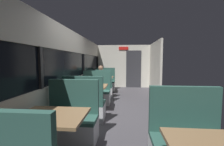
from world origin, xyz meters
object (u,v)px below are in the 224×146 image
object	(u,v)px
seated_passenger	(101,83)
coffee_cup_primary	(98,84)
bench_mid_window_facing_entry	(96,94)
bench_far_window_facing_end	(100,89)
dining_table_near_window	(52,122)
dining_table_mid_window	(91,89)
dining_table_far_window	(103,79)
bench_mid_window_facing_end	(85,107)
bench_far_window_facing_entry	(105,83)
bench_near_window_facing_entry	(71,123)

from	to	relation	value
seated_passenger	coffee_cup_primary	world-z (taller)	seated_passenger
bench_mid_window_facing_entry	bench_far_window_facing_end	world-z (taller)	same
dining_table_near_window	dining_table_mid_window	xyz separation A→B (m)	(0.00, 2.34, 0.00)
coffee_cup_primary	dining_table_near_window	bearing A→B (deg)	-95.16
dining_table_near_window	dining_table_far_window	bearing A→B (deg)	90.00
bench_mid_window_facing_end	bench_far_window_facing_entry	xyz separation A→B (m)	(0.00, 3.73, 0.00)
bench_near_window_facing_entry	bench_far_window_facing_end	xyz separation A→B (m)	(0.00, 3.27, 0.00)
dining_table_mid_window	bench_far_window_facing_end	distance (m)	1.67
dining_table_near_window	seated_passenger	distance (m)	4.04
dining_table_near_window	bench_mid_window_facing_entry	xyz separation A→B (m)	(0.00, 3.03, -0.31)
dining_table_far_window	bench_far_window_facing_entry	size ratio (longest dim) A/B	0.82
dining_table_near_window	coffee_cup_primary	bearing A→B (deg)	84.84
bench_mid_window_facing_end	coffee_cup_primary	distance (m)	0.82
dining_table_near_window	bench_far_window_facing_entry	world-z (taller)	bench_far_window_facing_entry
dining_table_near_window	coffee_cup_primary	xyz separation A→B (m)	(0.21, 2.29, 0.15)
dining_table_mid_window	bench_mid_window_facing_end	world-z (taller)	bench_mid_window_facing_end
coffee_cup_primary	bench_far_window_facing_end	bearing A→B (deg)	96.98
dining_table_mid_window	bench_far_window_facing_entry	distance (m)	3.05
coffee_cup_primary	bench_mid_window_facing_entry	bearing A→B (deg)	105.42
dining_table_near_window	seated_passenger	size ratio (longest dim) A/B	0.71
dining_table_near_window	bench_near_window_facing_entry	size ratio (longest dim) A/B	0.82
dining_table_far_window	bench_mid_window_facing_entry	bearing A→B (deg)	-90.00
seated_passenger	dining_table_near_window	bearing A→B (deg)	-90.00
bench_near_window_facing_entry	bench_far_window_facing_end	world-z (taller)	same
dining_table_mid_window	dining_table_far_window	xyz separation A→B (m)	(0.00, 2.34, 0.00)
dining_table_near_window	dining_table_far_window	world-z (taller)	same
dining_table_far_window	coffee_cup_primary	world-z (taller)	coffee_cup_primary
bench_near_window_facing_entry	bench_mid_window_facing_end	xyz separation A→B (m)	(0.00, 0.94, 0.00)
dining_table_mid_window	dining_table_far_window	distance (m)	2.34
dining_table_near_window	bench_near_window_facing_entry	xyz separation A→B (m)	(0.00, 0.70, -0.31)
bench_mid_window_facing_end	bench_mid_window_facing_entry	size ratio (longest dim) A/B	1.00
dining_table_mid_window	bench_mid_window_facing_end	xyz separation A→B (m)	(0.00, -0.70, -0.31)
dining_table_near_window	bench_far_window_facing_entry	bearing A→B (deg)	90.00
bench_mid_window_facing_end	seated_passenger	world-z (taller)	seated_passenger
coffee_cup_primary	bench_far_window_facing_entry	bearing A→B (deg)	93.83
dining_table_mid_window	bench_far_window_facing_end	world-z (taller)	bench_far_window_facing_end
dining_table_mid_window	coffee_cup_primary	xyz separation A→B (m)	(0.21, -0.05, 0.15)
coffee_cup_primary	dining_table_mid_window	bearing A→B (deg)	166.81
bench_far_window_facing_end	dining_table_mid_window	bearing A→B (deg)	-90.00
bench_mid_window_facing_entry	dining_table_far_window	bearing A→B (deg)	90.00
dining_table_near_window	bench_far_window_facing_entry	size ratio (longest dim) A/B	0.82
dining_table_near_window	dining_table_mid_window	bearing A→B (deg)	90.00
bench_mid_window_facing_entry	bench_far_window_facing_entry	distance (m)	2.34
bench_far_window_facing_end	bench_far_window_facing_entry	distance (m)	1.40
dining_table_near_window	bench_far_window_facing_end	size ratio (longest dim) A/B	0.82
coffee_cup_primary	bench_near_window_facing_entry	bearing A→B (deg)	-97.41
dining_table_mid_window	seated_passenger	distance (m)	1.71
bench_mid_window_facing_entry	coffee_cup_primary	distance (m)	0.90
bench_mid_window_facing_entry	dining_table_far_window	xyz separation A→B (m)	(0.00, 1.64, 0.31)
bench_near_window_facing_entry	bench_far_window_facing_entry	xyz separation A→B (m)	(0.00, 4.67, 0.00)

